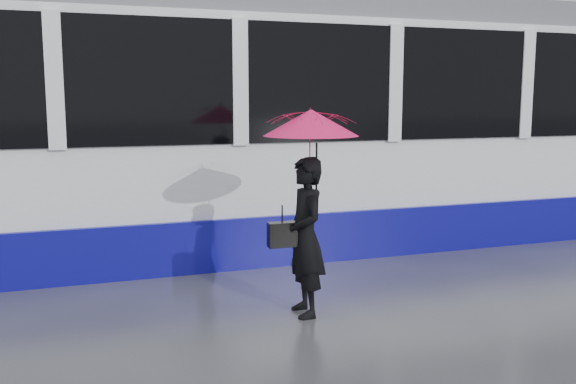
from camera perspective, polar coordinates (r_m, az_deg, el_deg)
name	(u,v)px	position (r m, az deg, el deg)	size (l,w,h in m)	color
ground	(316,296)	(6.70, 2.54, -9.23)	(90.00, 90.00, 0.00)	#2C2C31
rails	(249,244)	(8.98, -3.46, -4.61)	(34.00, 1.51, 0.02)	#3F3D38
woman	(305,237)	(5.97, 1.55, -4.02)	(0.54, 0.36, 1.49)	black
umbrella	(311,141)	(5.86, 2.04, 4.52)	(0.90, 0.90, 1.01)	#E8134A
handbag	(282,234)	(5.90, -0.52, -3.79)	(0.27, 0.12, 0.41)	black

